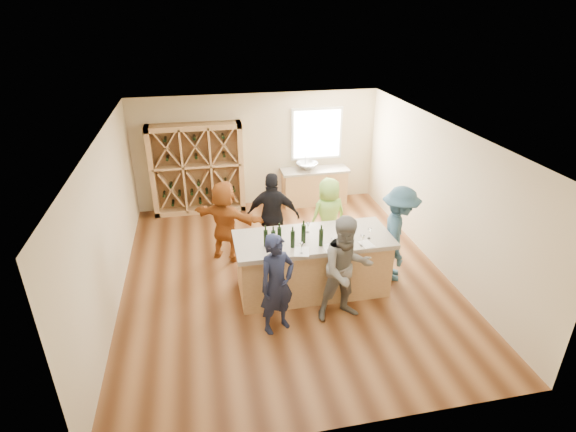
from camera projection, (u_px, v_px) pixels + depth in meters
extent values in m
cube|color=brown|center=(285.00, 277.00, 8.65)|extent=(6.00, 7.00, 0.10)
cube|color=white|center=(284.00, 129.00, 7.39)|extent=(6.00, 7.00, 0.10)
cube|color=beige|center=(257.00, 150.00, 11.15)|extent=(6.00, 0.10, 2.80)
cube|color=beige|center=(348.00, 343.00, 4.89)|extent=(6.00, 0.10, 2.80)
cube|color=beige|center=(105.00, 224.00, 7.47)|extent=(0.10, 7.00, 2.80)
cube|color=beige|center=(441.00, 195.00, 8.57)|extent=(0.10, 7.00, 2.80)
cube|color=white|center=(317.00, 134.00, 11.20)|extent=(1.30, 0.06, 1.30)
cube|color=white|center=(317.00, 134.00, 11.17)|extent=(1.18, 0.01, 1.18)
cube|color=tan|center=(197.00, 169.00, 10.77)|extent=(2.20, 0.45, 2.20)
cube|color=tan|center=(314.00, 187.00, 11.52)|extent=(1.60, 0.58, 0.86)
cube|color=#A49786|center=(315.00, 170.00, 11.32)|extent=(1.70, 0.62, 0.06)
imported|color=silver|center=(307.00, 166.00, 11.23)|extent=(0.54, 0.54, 0.19)
cylinder|color=silver|center=(305.00, 162.00, 11.36)|extent=(0.02, 0.02, 0.30)
cube|color=tan|center=(313.00, 266.00, 7.97)|extent=(2.60, 1.00, 1.00)
cube|color=#A49786|center=(313.00, 239.00, 7.74)|extent=(2.72, 1.12, 0.08)
cylinder|color=black|center=(266.00, 238.00, 7.39)|extent=(0.09, 0.09, 0.29)
cylinder|color=black|center=(273.00, 239.00, 7.35)|extent=(0.08, 0.08, 0.30)
cylinder|color=black|center=(279.00, 235.00, 7.49)|extent=(0.08, 0.08, 0.29)
cylinder|color=black|center=(293.00, 239.00, 7.35)|extent=(0.08, 0.08, 0.30)
cylinder|color=black|center=(303.00, 234.00, 7.49)|extent=(0.09, 0.09, 0.33)
cone|color=white|center=(301.00, 248.00, 7.19)|extent=(0.08, 0.08, 0.20)
cone|color=white|center=(333.00, 244.00, 7.31)|extent=(0.08, 0.08, 0.20)
cone|color=white|center=(362.00, 240.00, 7.42)|extent=(0.09, 0.09, 0.20)
cone|color=white|center=(340.00, 235.00, 7.61)|extent=(0.07, 0.07, 0.19)
cone|color=white|center=(369.00, 234.00, 7.64)|extent=(0.09, 0.09, 0.20)
cube|color=white|center=(302.00, 251.00, 7.29)|extent=(0.30, 0.37, 0.00)
cube|color=white|center=(331.00, 248.00, 7.38)|extent=(0.26, 0.34, 0.00)
cube|color=white|center=(367.00, 244.00, 7.51)|extent=(0.24, 0.30, 0.00)
imported|color=#191E38|center=(277.00, 284.00, 6.87)|extent=(0.74, 0.65, 1.68)
imported|color=slate|center=(346.00, 270.00, 7.11)|extent=(0.92, 0.56, 1.82)
imported|color=#335972|center=(398.00, 234.00, 8.19)|extent=(0.97, 1.30, 1.83)
imported|color=black|center=(273.00, 216.00, 8.90)|extent=(1.15, 0.78, 1.79)
imported|color=#8CC64C|center=(328.00, 216.00, 9.13)|extent=(0.87, 0.66, 1.60)
imported|color=#994C19|center=(225.00, 221.00, 8.86)|extent=(1.59, 1.31, 1.66)
cylinder|color=black|center=(321.00, 238.00, 7.40)|extent=(0.07, 0.07, 0.30)
cone|color=white|center=(308.00, 228.00, 7.85)|extent=(0.07, 0.07, 0.18)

